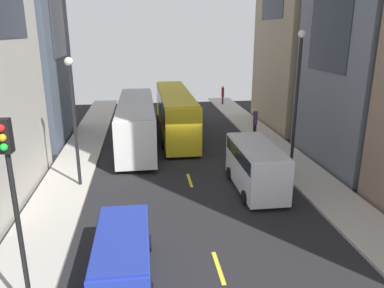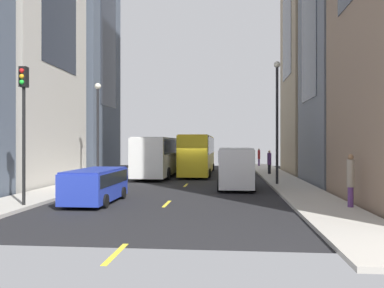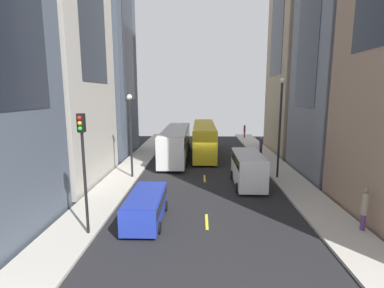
{
  "view_description": "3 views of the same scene",
  "coord_description": "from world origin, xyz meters",
  "px_view_note": "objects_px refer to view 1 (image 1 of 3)",
  "views": [
    {
      "loc": [
        -2.52,
        -24.1,
        8.37
      ],
      "look_at": [
        0.47,
        -1.73,
        1.46
      ],
      "focal_mm": 34.68,
      "sensor_mm": 36.0,
      "label": 1
    },
    {
      "loc": [
        2.87,
        -30.8,
        2.83
      ],
      "look_at": [
        0.07,
        -0.32,
        2.83
      ],
      "focal_mm": 36.51,
      "sensor_mm": 36.0,
      "label": 2
    },
    {
      "loc": [
        -0.41,
        -27.93,
        7.17
      ],
      "look_at": [
        -1.22,
        1.26,
        2.03
      ],
      "focal_mm": 26.96,
      "sensor_mm": 36.0,
      "label": 3
    }
  ],
  "objects_px": {
    "pedestrian_crossing_near": "(223,94)",
    "traffic_light_near_corner": "(12,187)",
    "delivery_van_white": "(256,164)",
    "car_blue_0": "(122,252)",
    "city_bus_white": "(136,119)",
    "streetcar_yellow": "(175,109)",
    "pedestrian_walking_far": "(255,121)"
  },
  "relations": [
    {
      "from": "traffic_light_near_corner",
      "to": "car_blue_0",
      "type": "bearing_deg",
      "value": 34.79
    },
    {
      "from": "traffic_light_near_corner",
      "to": "city_bus_white",
      "type": "bearing_deg",
      "value": 80.51
    },
    {
      "from": "car_blue_0",
      "to": "pedestrian_walking_far",
      "type": "relative_size",
      "value": 2.25
    },
    {
      "from": "pedestrian_crossing_near",
      "to": "pedestrian_walking_far",
      "type": "bearing_deg",
      "value": 137.8
    },
    {
      "from": "car_blue_0",
      "to": "city_bus_white",
      "type": "bearing_deg",
      "value": 88.69
    },
    {
      "from": "delivery_van_white",
      "to": "pedestrian_walking_far",
      "type": "bearing_deg",
      "value": 73.22
    },
    {
      "from": "city_bus_white",
      "to": "pedestrian_walking_far",
      "type": "xyz_separation_m",
      "value": [
        9.66,
        1.13,
        -0.74
      ]
    },
    {
      "from": "streetcar_yellow",
      "to": "car_blue_0",
      "type": "xyz_separation_m",
      "value": [
        -3.54,
        -18.69,
        -1.17
      ]
    },
    {
      "from": "streetcar_yellow",
      "to": "delivery_van_white",
      "type": "relative_size",
      "value": 2.49
    },
    {
      "from": "pedestrian_crossing_near",
      "to": "traffic_light_near_corner",
      "type": "distance_m",
      "value": 34.88
    },
    {
      "from": "pedestrian_walking_far",
      "to": "city_bus_white",
      "type": "bearing_deg",
      "value": -30.65
    },
    {
      "from": "pedestrian_crossing_near",
      "to": "traffic_light_near_corner",
      "type": "relative_size",
      "value": 0.35
    },
    {
      "from": "streetcar_yellow",
      "to": "pedestrian_walking_far",
      "type": "relative_size",
      "value": 6.36
    },
    {
      "from": "car_blue_0",
      "to": "pedestrian_walking_far",
      "type": "bearing_deg",
      "value": 59.85
    },
    {
      "from": "pedestrian_crossing_near",
      "to": "city_bus_white",
      "type": "bearing_deg",
      "value": 104.02
    },
    {
      "from": "city_bus_white",
      "to": "delivery_van_white",
      "type": "height_order",
      "value": "city_bus_white"
    },
    {
      "from": "city_bus_white",
      "to": "pedestrian_walking_far",
      "type": "height_order",
      "value": "city_bus_white"
    },
    {
      "from": "pedestrian_walking_far",
      "to": "car_blue_0",
      "type": "bearing_deg",
      "value": 22.52
    },
    {
      "from": "delivery_van_white",
      "to": "traffic_light_near_corner",
      "type": "relative_size",
      "value": 0.89
    },
    {
      "from": "streetcar_yellow",
      "to": "traffic_light_near_corner",
      "type": "relative_size",
      "value": 2.21
    },
    {
      "from": "streetcar_yellow",
      "to": "car_blue_0",
      "type": "bearing_deg",
      "value": -100.73
    },
    {
      "from": "city_bus_white",
      "to": "streetcar_yellow",
      "type": "relative_size",
      "value": 0.97
    },
    {
      "from": "delivery_van_white",
      "to": "pedestrian_crossing_near",
      "type": "xyz_separation_m",
      "value": [
        3.33,
        23.85,
        -0.22
      ]
    },
    {
      "from": "city_bus_white",
      "to": "car_blue_0",
      "type": "height_order",
      "value": "city_bus_white"
    },
    {
      "from": "city_bus_white",
      "to": "traffic_light_near_corner",
      "type": "relative_size",
      "value": 2.14
    },
    {
      "from": "city_bus_white",
      "to": "delivery_van_white",
      "type": "xyz_separation_m",
      "value": [
        6.45,
        -9.52,
        -0.5
      ]
    },
    {
      "from": "city_bus_white",
      "to": "traffic_light_near_corner",
      "type": "height_order",
      "value": "traffic_light_near_corner"
    },
    {
      "from": "car_blue_0",
      "to": "pedestrian_walking_far",
      "type": "xyz_separation_m",
      "value": [
        10.03,
        17.27,
        0.31
      ]
    },
    {
      "from": "delivery_van_white",
      "to": "pedestrian_crossing_near",
      "type": "relative_size",
      "value": 2.53
    },
    {
      "from": "delivery_van_white",
      "to": "car_blue_0",
      "type": "xyz_separation_m",
      "value": [
        -6.82,
        -6.62,
        -0.56
      ]
    },
    {
      "from": "city_bus_white",
      "to": "pedestrian_walking_far",
      "type": "relative_size",
      "value": 6.15
    },
    {
      "from": "streetcar_yellow",
      "to": "pedestrian_walking_far",
      "type": "bearing_deg",
      "value": -12.33
    }
  ]
}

